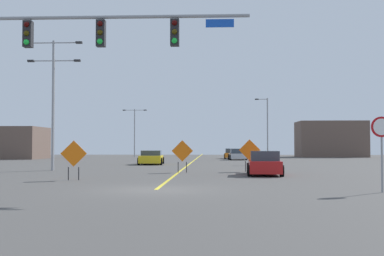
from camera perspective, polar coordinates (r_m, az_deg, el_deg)
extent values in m
plane|color=#4C4947|center=(19.18, -4.22, -7.18)|extent=(143.63, 143.63, 0.00)
cube|color=yellow|center=(58.94, 0.35, -3.71)|extent=(0.16, 79.80, 0.01)
cylinder|color=gray|center=(20.13, -10.52, 12.54)|extent=(11.67, 0.14, 0.14)
cube|color=black|center=(20.82, -18.51, 10.30)|extent=(0.34, 0.32, 1.05)
sphere|color=#3A0503|center=(20.74, -18.67, 11.34)|extent=(0.22, 0.22, 0.22)
sphere|color=#3C3106|center=(20.66, -18.69, 10.39)|extent=(0.22, 0.22, 0.22)
sphere|color=green|center=(20.59, -18.70, 9.44)|extent=(0.22, 0.22, 0.22)
cube|color=black|center=(19.98, -10.54, 10.75)|extent=(0.34, 0.32, 1.05)
sphere|color=#3A0503|center=(19.89, -10.64, 11.84)|extent=(0.22, 0.22, 0.22)
sphere|color=#3C3106|center=(19.81, -10.65, 10.85)|extent=(0.22, 0.22, 0.22)
sphere|color=green|center=(19.74, -10.66, 9.86)|extent=(0.22, 0.22, 0.22)
cube|color=black|center=(19.54, -2.01, 11.01)|extent=(0.34, 0.32, 1.05)
sphere|color=#3A0503|center=(19.45, -2.05, 12.12)|extent=(0.22, 0.22, 0.22)
sphere|color=#3C3106|center=(19.37, -2.05, 11.12)|extent=(0.22, 0.22, 0.22)
sphere|color=green|center=(19.29, -2.06, 10.11)|extent=(0.22, 0.22, 0.22)
cube|color=#1447B7|center=(19.56, 3.25, 12.06)|extent=(1.10, 0.03, 0.32)
cylinder|color=gray|center=(19.29, 21.21, -4.01)|extent=(0.07, 0.07, 2.02)
cylinder|color=#B20F14|center=(19.29, 21.15, 0.12)|extent=(0.76, 0.03, 0.76)
cylinder|color=white|center=(19.27, 21.17, 0.13)|extent=(0.61, 0.01, 0.61)
cylinder|color=gray|center=(34.91, -15.86, 2.55)|extent=(0.16, 0.16, 8.93)
cylinder|color=gray|center=(35.80, -17.16, 9.43)|extent=(1.77, 0.08, 0.08)
cube|color=#262628|center=(36.10, -18.50, 9.34)|extent=(0.44, 0.24, 0.14)
cylinder|color=gray|center=(35.25, -14.41, 9.58)|extent=(1.77, 0.08, 0.08)
cube|color=#262628|center=(35.00, -13.00, 9.65)|extent=(0.44, 0.24, 0.14)
cylinder|color=gray|center=(62.62, 8.77, -0.05)|extent=(0.16, 0.16, 7.72)
cylinder|color=gray|center=(62.78, 8.14, 3.33)|extent=(1.34, 0.08, 0.08)
cube|color=#262628|center=(62.72, 7.53, 3.33)|extent=(0.44, 0.24, 0.14)
cylinder|color=gray|center=(73.87, -6.70, -0.58)|extent=(0.16, 0.16, 7.16)
cylinder|color=gray|center=(74.17, -7.29, 2.07)|extent=(1.58, 0.08, 0.08)
cube|color=#262628|center=(74.30, -7.89, 2.07)|extent=(0.44, 0.24, 0.14)
cylinder|color=gray|center=(73.91, -6.08, 2.08)|extent=(1.58, 0.08, 0.08)
cube|color=#262628|center=(73.80, -5.47, 2.09)|extent=(0.44, 0.24, 0.14)
cylinder|color=gray|center=(35.46, -15.80, 1.55)|extent=(0.16, 0.16, 7.79)
cylinder|color=gray|center=(36.15, -16.99, 7.47)|extent=(1.65, 0.08, 0.08)
cube|color=#262628|center=(36.43, -18.22, 7.41)|extent=(0.44, 0.24, 0.14)
cylinder|color=gray|center=(35.64, -14.47, 7.58)|extent=(1.65, 0.08, 0.08)
cube|color=#262628|center=(35.41, -13.18, 7.63)|extent=(0.44, 0.24, 0.14)
cube|color=orange|center=(42.90, 7.07, -2.50)|extent=(1.10, 0.27, 1.11)
cylinder|color=black|center=(42.86, 6.79, -3.80)|extent=(0.05, 0.05, 0.79)
cylinder|color=black|center=(42.98, 7.35, -3.79)|extent=(0.05, 0.05, 0.79)
cube|color=orange|center=(31.15, -1.13, -2.68)|extent=(1.36, 0.11, 1.36)
cylinder|color=black|center=(31.18, -1.62, -4.58)|extent=(0.05, 0.05, 0.67)
cylinder|color=black|center=(31.17, -0.65, -4.58)|extent=(0.05, 0.05, 0.67)
cube|color=orange|center=(32.46, 6.71, -2.57)|extent=(1.40, 0.25, 1.41)
cylinder|color=black|center=(32.51, 6.23, -4.45)|extent=(0.05, 0.05, 0.69)
cylinder|color=black|center=(32.47, 7.20, -4.45)|extent=(0.05, 0.05, 0.69)
cube|color=orange|center=(25.02, -13.58, -2.91)|extent=(1.29, 0.19, 1.30)
cylinder|color=black|center=(25.10, -14.17, -5.17)|extent=(0.05, 0.05, 0.65)
cylinder|color=black|center=(25.02, -13.03, -5.19)|extent=(0.05, 0.05, 0.65)
cube|color=gold|center=(44.64, -4.76, -3.62)|extent=(2.15, 4.39, 0.64)
cube|color=#333D47|center=(44.84, -4.73, -2.91)|extent=(1.85, 2.25, 0.46)
cylinder|color=black|center=(43.23, -6.20, -3.88)|extent=(0.25, 0.65, 0.64)
cylinder|color=black|center=(43.07, -3.62, -3.90)|extent=(0.25, 0.65, 0.64)
cylinder|color=black|center=(46.23, -5.81, -3.76)|extent=(0.25, 0.65, 0.64)
cylinder|color=black|center=(46.08, -3.40, -3.78)|extent=(0.25, 0.65, 0.64)
cube|color=orange|center=(64.66, 4.63, -3.16)|extent=(1.90, 3.88, 0.58)
cube|color=#333D47|center=(64.46, 4.63, -2.65)|extent=(1.64, 1.94, 0.57)
cylinder|color=black|center=(65.99, 5.39, -3.24)|extent=(0.25, 0.65, 0.64)
cylinder|color=black|center=(66.01, 3.89, -3.25)|extent=(0.25, 0.65, 0.64)
cylinder|color=black|center=(63.33, 5.41, -3.30)|extent=(0.25, 0.65, 0.64)
cylinder|color=black|center=(63.34, 3.84, -3.30)|extent=(0.25, 0.65, 0.64)
cube|color=#B7BABF|center=(58.99, 5.30, -3.25)|extent=(1.97, 4.25, 0.61)
cube|color=#333D47|center=(58.78, 5.31, -2.68)|extent=(1.73, 2.47, 0.57)
cylinder|color=black|center=(60.54, 6.05, -3.35)|extent=(0.24, 0.65, 0.64)
cylinder|color=black|center=(60.39, 4.31, -3.36)|extent=(0.24, 0.65, 0.64)
cylinder|color=black|center=(57.62, 6.33, -3.42)|extent=(0.24, 0.65, 0.64)
cylinder|color=black|center=(57.47, 4.50, -3.43)|extent=(0.24, 0.65, 0.64)
cube|color=red|center=(29.03, 8.39, -4.42)|extent=(2.02, 4.67, 0.69)
cube|color=#333D47|center=(28.78, 8.40, -3.20)|extent=(1.72, 2.46, 0.56)
cylinder|color=black|center=(30.69, 9.90, -4.62)|extent=(0.25, 0.65, 0.64)
cylinder|color=black|center=(30.61, 6.59, -4.65)|extent=(0.25, 0.65, 0.64)
cylinder|color=black|center=(27.50, 10.40, -4.92)|extent=(0.25, 0.65, 0.64)
cylinder|color=black|center=(27.41, 6.70, -4.95)|extent=(0.25, 0.65, 0.64)
cube|color=brown|center=(76.03, 15.79, -1.26)|extent=(9.73, 6.28, 5.29)
cube|color=brown|center=(67.01, -19.77, -1.64)|extent=(6.80, 6.84, 4.09)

